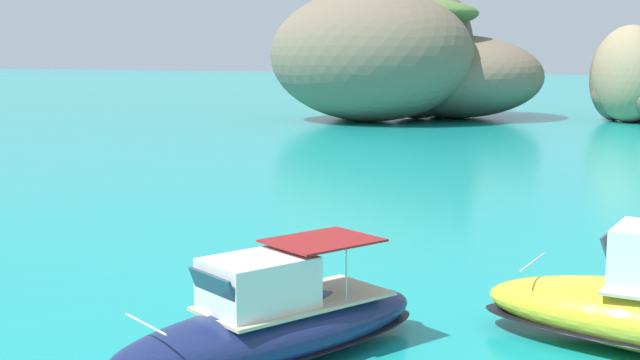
% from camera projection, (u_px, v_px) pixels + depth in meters
% --- Properties ---
extents(islet_large, '(22.49, 22.11, 10.35)m').
position_uv_depth(islet_large, '(404.00, 60.00, 68.07)').
color(islet_large, '#756651').
rests_on(islet_large, ground).
extents(motorboat_navy, '(4.74, 6.64, 2.04)m').
position_uv_depth(motorboat_navy, '(273.00, 325.00, 14.98)').
color(motorboat_navy, navy).
rests_on(motorboat_navy, ground).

